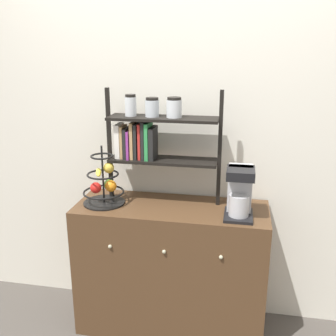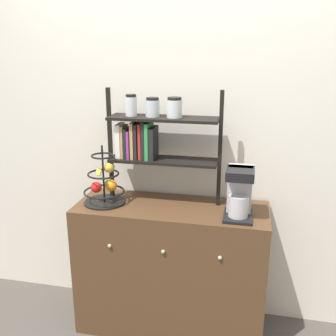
{
  "view_description": "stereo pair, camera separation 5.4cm",
  "coord_description": "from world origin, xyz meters",
  "views": [
    {
      "loc": [
        0.42,
        -2.07,
        1.88
      ],
      "look_at": [
        -0.02,
        0.23,
        1.16
      ],
      "focal_mm": 42.0,
      "sensor_mm": 36.0,
      "label": 1
    },
    {
      "loc": [
        0.48,
        -2.06,
        1.88
      ],
      "look_at": [
        -0.02,
        0.23,
        1.16
      ],
      "focal_mm": 42.0,
      "sensor_mm": 36.0,
      "label": 2
    }
  ],
  "objects": [
    {
      "name": "sideboard",
      "position": [
        0.0,
        0.23,
        0.45
      ],
      "size": [
        1.24,
        0.48,
        0.9
      ],
      "color": "#4C331E",
      "rests_on": "ground_plane"
    },
    {
      "name": "coffee_maker",
      "position": [
        0.43,
        0.17,
        1.05
      ],
      "size": [
        0.17,
        0.23,
        0.31
      ],
      "color": "black",
      "rests_on": "sideboard"
    },
    {
      "name": "shelf_hutch",
      "position": [
        -0.16,
        0.32,
        1.34
      ],
      "size": [
        0.75,
        0.2,
        0.74
      ],
      "color": "black",
      "rests_on": "sideboard"
    },
    {
      "name": "wall_back",
      "position": [
        0.0,
        0.51,
        1.3
      ],
      "size": [
        7.0,
        0.05,
        2.6
      ],
      "primitive_type": "cube",
      "color": "silver",
      "rests_on": "ground_plane"
    },
    {
      "name": "fruit_stand",
      "position": [
        -0.44,
        0.21,
        1.02
      ],
      "size": [
        0.27,
        0.27,
        0.39
      ],
      "color": "black",
      "rests_on": "sideboard"
    }
  ]
}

